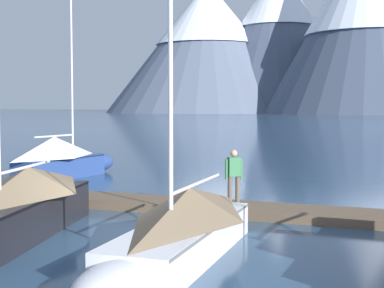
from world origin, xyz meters
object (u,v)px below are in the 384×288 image
(sailboat_nearest_berth, at_px, (64,158))
(person_on_dock, at_px, (234,173))
(sailboat_second_berth, at_px, (17,205))
(sailboat_mid_dock_port, at_px, (179,229))

(sailboat_nearest_berth, relative_size, person_on_dock, 5.59)
(sailboat_second_berth, relative_size, sailboat_mid_dock_port, 1.10)
(sailboat_mid_dock_port, bearing_deg, person_on_dock, 92.57)
(sailboat_mid_dock_port, bearing_deg, sailboat_nearest_berth, 129.59)
(sailboat_nearest_berth, xyz_separation_m, person_on_dock, (9.65, -6.16, 0.35))
(sailboat_second_berth, distance_m, sailboat_mid_dock_port, 4.73)
(sailboat_second_berth, relative_size, person_on_dock, 4.93)
(sailboat_second_berth, xyz_separation_m, person_on_dock, (4.40, 5.03, 0.43))
(sailboat_mid_dock_port, relative_size, person_on_dock, 4.48)
(person_on_dock, bearing_deg, sailboat_nearest_berth, 147.45)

